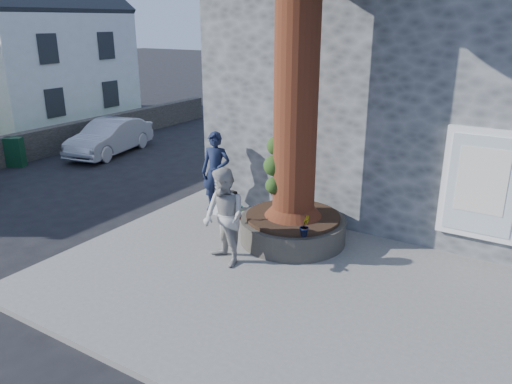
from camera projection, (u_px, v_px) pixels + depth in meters
The scene contains 15 objects.
ground at pixel (209, 273), 9.83m from camera, with size 120.00×120.00×0.00m, color black.
pavement at pixel (300, 269), 9.86m from camera, with size 9.00×8.00×0.12m, color slate.
yellow_line at pixel (134, 224), 12.16m from camera, with size 0.10×30.00×0.01m, color yellow.
stone_shop at pixel (443, 82), 13.31m from camera, with size 10.30×8.30×6.30m.
planter at pixel (293, 228), 10.90m from camera, with size 2.30×2.30×0.60m.
cottage_far at pixel (28, 41), 23.28m from camera, with size 7.30×7.40×8.75m.
man at pixel (216, 172), 12.40m from camera, with size 0.74×0.49×2.03m, color #131B35.
woman at pixel (224, 217), 9.67m from camera, with size 0.95×0.74×1.95m, color #A7A4A0.
shopping_bag at pixel (218, 209), 12.41m from camera, with size 0.20×0.12×0.28m, color white.
car_silver at pixel (110, 137), 18.38m from camera, with size 1.34×3.83×1.26m, color #ADAEB5.
a_board_sign at pixel (15, 152), 16.80m from camera, with size 0.55×0.36×1.00m, color #0E341C.
plant_a at pixel (239, 212), 10.49m from camera, with size 0.19×0.13×0.36m, color gray.
plant_b at pixel (305, 226), 9.70m from camera, with size 0.22×0.22×0.41m, color gray.
plant_c at pixel (278, 190), 11.85m from camera, with size 0.19×0.19×0.35m, color gray.
plant_d at pixel (294, 210), 10.63m from camera, with size 0.30×0.27×0.33m, color gray.
Camera 1 is at (5.45, -6.94, 4.72)m, focal length 35.00 mm.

